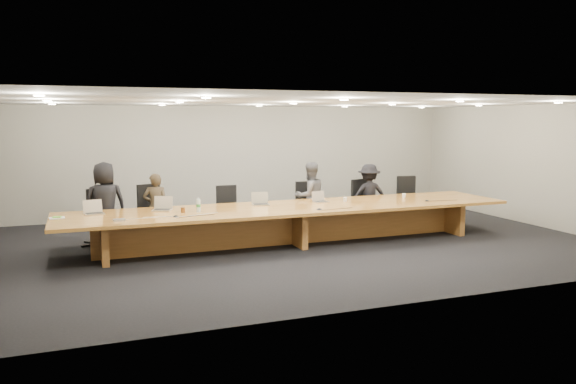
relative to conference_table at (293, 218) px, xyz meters
The scene contains 27 objects.
ground 0.52m from the conference_table, ahead, with size 12.00×12.00×0.00m, color black.
back_wall 4.10m from the conference_table, 90.00° to the left, with size 12.00×0.02×2.80m, color beige.
conference_table is the anchor object (origin of this frame).
chair_far_left 3.82m from the conference_table, 162.35° to the left, with size 0.57×0.57×1.12m, color black, non-canonical shape.
chair_left 2.86m from the conference_table, 153.70° to the left, with size 0.59×0.59×1.17m, color black, non-canonical shape.
chair_mid_left 1.63m from the conference_table, 126.54° to the left, with size 0.54×0.54×1.07m, color black, non-canonical shape.
chair_mid_right 1.44m from the conference_table, 55.39° to the left, with size 0.56×0.56×1.10m, color black, non-canonical shape.
chair_right 2.63m from the conference_table, 29.06° to the left, with size 0.55×0.55×1.08m, color black, non-canonical shape.
chair_far_right 3.67m from the conference_table, 19.08° to the left, with size 0.57×0.57×1.12m, color black, non-canonical shape.
person_a 3.70m from the conference_table, 162.09° to the left, with size 0.81×0.52×1.65m, color black.
person_b 2.80m from the conference_table, 154.50° to the left, with size 0.51×0.33×1.39m, color #332A1C.
person_c 1.44m from the conference_table, 53.70° to the left, with size 0.74×0.58×1.53m, color #504F52.
person_d 2.63m from the conference_table, 26.69° to the left, with size 0.93×0.53×1.44m, color black.
laptop_a 3.77m from the conference_table, behind, with size 0.34×0.25×0.27m, color #BAA88E, non-canonical shape.
laptop_b 2.57m from the conference_table, behind, with size 0.35×0.25×0.27m, color #C7B598, non-canonical shape.
laptop_c 0.77m from the conference_table, 144.22° to the left, with size 0.34×0.25×0.27m, color tan, non-canonical shape.
laptop_d 0.87m from the conference_table, 23.30° to the left, with size 0.30×0.22×0.23m, color #BAA68E, non-canonical shape.
water_bottle 1.93m from the conference_table, behind, with size 0.08×0.08×0.24m, color silver.
amber_mug 2.20m from the conference_table, behind, with size 0.08×0.08×0.10m, color brown.
paper_cup_near 1.30m from the conference_table, ahead, with size 0.08×0.08×0.09m, color beige.
paper_cup_far 2.75m from the conference_table, ahead, with size 0.08×0.08×0.09m, color white.
notepad 4.36m from the conference_table, behind, with size 0.25×0.20×0.02m, color silver.
lime_gadget 4.36m from the conference_table, behind, with size 0.14×0.08×0.02m, color #68C534.
av_box 3.39m from the conference_table, behind, with size 0.19×0.15×0.03m, color #B7B7BC.
mic_left 2.43m from the conference_table, behind, with size 0.10×0.10×0.03m, color black.
mic_center 0.69m from the conference_table, 61.84° to the right, with size 0.12×0.12×0.03m, color black.
mic_right 2.92m from the conference_table, ahead, with size 0.11×0.11×0.03m, color black.
Camera 1 is at (-3.98, -10.25, 2.46)m, focal length 35.00 mm.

